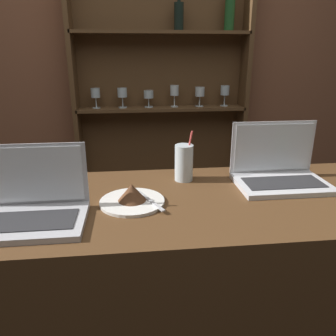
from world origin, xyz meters
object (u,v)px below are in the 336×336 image
at_px(laptop_far, 279,171).
at_px(water_glass, 184,163).
at_px(cake_plate, 132,197).
at_px(laptop_near, 27,205).

bearing_deg(laptop_far, water_glass, 168.99).
height_order(laptop_far, water_glass, laptop_far).
bearing_deg(laptop_far, cake_plate, -167.52).
height_order(laptop_near, water_glass, laptop_near).
height_order(laptop_far, cake_plate, laptop_far).
relative_size(laptop_far, water_glass, 1.71).
distance_m(laptop_near, water_glass, 0.56).
xyz_separation_m(laptop_near, water_glass, (0.50, 0.26, 0.02)).
distance_m(laptop_near, cake_plate, 0.31).
relative_size(cake_plate, water_glass, 1.10).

